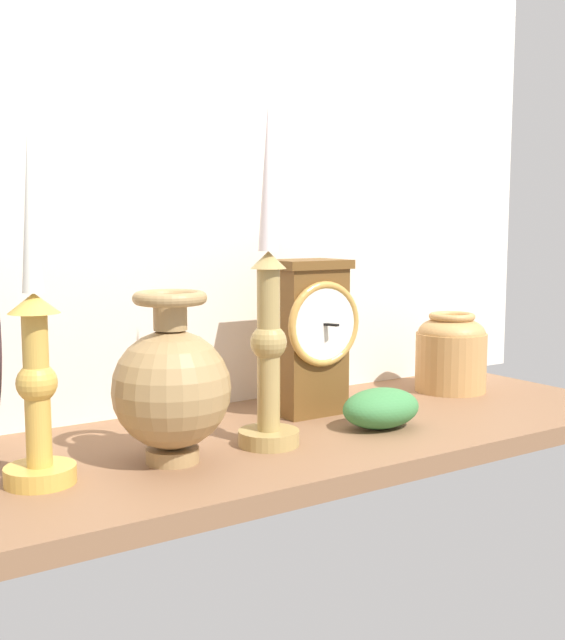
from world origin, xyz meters
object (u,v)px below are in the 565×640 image
Objects in this scene: brass_vase_bulbous at (171,386)px; brass_vase_jar at (451,351)px; candlestick_tall_left at (268,326)px; mantel_clock at (309,335)px; candlestick_tall_center at (36,366)px.

brass_vase_bulbous reaches higher than brass_vase_jar.
brass_vase_bulbous is at bearing 178.73° from candlestick_tall_left.
brass_vase_bulbous is at bearing -158.70° from mantel_clock.
candlestick_tall_center is 1.87× the size of brass_vase_bulbous.
brass_vase_jar is at bearing 13.97° from candlestick_tall_left.
candlestick_tall_center reaches higher than brass_vase_jar.
brass_vase_jar is (26.92, -0.17, -4.62)cm from mantel_clock.
candlestick_tall_left is 41.83cm from brass_vase_jar.
mantel_clock is 40.28cm from candlestick_tall_center.
candlestick_tall_center is 66.99cm from brass_vase_jar.
mantel_clock is 1.13× the size of brass_vase_bulbous.
candlestick_tall_left is 2.10× the size of brass_vase_bulbous.
mantel_clock reaches higher than brass_vase_bulbous.
candlestick_tall_left is 1.13× the size of candlestick_tall_center.
candlestick_tall_left is 26.40cm from candlestick_tall_center.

